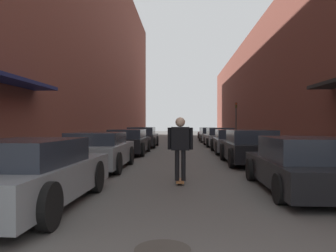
{
  "coord_description": "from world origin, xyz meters",
  "views": [
    {
      "loc": [
        0.05,
        -1.17,
        1.55
      ],
      "look_at": [
        -0.53,
        12.82,
        1.48
      ],
      "focal_mm": 35.0,
      "sensor_mm": 36.0,
      "label": 1
    }
  ],
  "objects_px": {
    "parked_car_left_3": "(142,137)",
    "traffic_light": "(236,117)",
    "parked_car_left_0": "(30,174)",
    "skateboarder": "(180,143)",
    "parked_car_right_5": "(207,133)",
    "manhole_cover": "(163,250)",
    "parked_car_left_2": "(128,142)",
    "parked_car_right_0": "(301,165)",
    "parked_car_right_1": "(250,147)",
    "parked_car_right_3": "(220,137)",
    "parked_car_right_2": "(231,142)",
    "parked_car_right_4": "(211,135)",
    "parked_car_left_1": "(98,151)"
  },
  "relations": [
    {
      "from": "parked_car_left_2",
      "to": "parked_car_right_0",
      "type": "relative_size",
      "value": 1.05
    },
    {
      "from": "parked_car_left_0",
      "to": "parked_car_left_3",
      "type": "height_order",
      "value": "parked_car_left_3"
    },
    {
      "from": "parked_car_left_1",
      "to": "skateboarder",
      "type": "xyz_separation_m",
      "value": [
        2.85,
        -2.6,
        0.44
      ]
    },
    {
      "from": "parked_car_left_0",
      "to": "traffic_light",
      "type": "bearing_deg",
      "value": 71.48
    },
    {
      "from": "parked_car_left_2",
      "to": "parked_car_left_3",
      "type": "distance_m",
      "value": 5.27
    },
    {
      "from": "parked_car_left_0",
      "to": "parked_car_right_5",
      "type": "height_order",
      "value": "parked_car_left_0"
    },
    {
      "from": "parked_car_right_3",
      "to": "parked_car_left_0",
      "type": "bearing_deg",
      "value": -107.65
    },
    {
      "from": "parked_car_right_2",
      "to": "parked_car_left_2",
      "type": "bearing_deg",
      "value": -172.17
    },
    {
      "from": "parked_car_left_2",
      "to": "parked_car_right_5",
      "type": "xyz_separation_m",
      "value": [
        5.52,
        17.66,
        -0.03
      ]
    },
    {
      "from": "parked_car_left_0",
      "to": "parked_car_right_1",
      "type": "xyz_separation_m",
      "value": [
        5.49,
        6.94,
        0.02
      ]
    },
    {
      "from": "parked_car_right_1",
      "to": "skateboarder",
      "type": "xyz_separation_m",
      "value": [
        -2.71,
        -4.32,
        0.42
      ]
    },
    {
      "from": "parked_car_left_1",
      "to": "parked_car_right_0",
      "type": "height_order",
      "value": "parked_car_left_1"
    },
    {
      "from": "parked_car_right_2",
      "to": "parked_car_right_5",
      "type": "xyz_separation_m",
      "value": [
        0.08,
        16.91,
        -0.02
      ]
    },
    {
      "from": "parked_car_right_5",
      "to": "traffic_light",
      "type": "height_order",
      "value": "traffic_light"
    },
    {
      "from": "parked_car_left_0",
      "to": "parked_car_left_3",
      "type": "xyz_separation_m",
      "value": [
        0.11,
        16.29,
        0.03
      ]
    },
    {
      "from": "parked_car_right_0",
      "to": "parked_car_right_5",
      "type": "xyz_separation_m",
      "value": [
        -0.04,
        26.96,
        0.0
      ]
    },
    {
      "from": "parked_car_right_0",
      "to": "parked_car_right_1",
      "type": "height_order",
      "value": "parked_car_right_1"
    },
    {
      "from": "parked_car_left_3",
      "to": "parked_car_right_5",
      "type": "distance_m",
      "value": 13.53
    },
    {
      "from": "skateboarder",
      "to": "manhole_cover",
      "type": "bearing_deg",
      "value": -92.46
    },
    {
      "from": "parked_car_left_3",
      "to": "traffic_light",
      "type": "relative_size",
      "value": 1.32
    },
    {
      "from": "parked_car_left_2",
      "to": "manhole_cover",
      "type": "height_order",
      "value": "parked_car_left_2"
    },
    {
      "from": "parked_car_right_0",
      "to": "parked_car_right_3",
      "type": "relative_size",
      "value": 1.06
    },
    {
      "from": "parked_car_right_5",
      "to": "parked_car_left_2",
      "type": "bearing_deg",
      "value": -107.36
    },
    {
      "from": "parked_car_left_2",
      "to": "skateboarder",
      "type": "height_order",
      "value": "skateboarder"
    },
    {
      "from": "parked_car_left_1",
      "to": "parked_car_right_2",
      "type": "relative_size",
      "value": 0.94
    },
    {
      "from": "parked_car_right_0",
      "to": "parked_car_right_4",
      "type": "xyz_separation_m",
      "value": [
        -0.14,
        21.41,
        0.01
      ]
    },
    {
      "from": "skateboarder",
      "to": "parked_car_left_2",
      "type": "bearing_deg",
      "value": 108.18
    },
    {
      "from": "traffic_light",
      "to": "parked_car_left_3",
      "type": "bearing_deg",
      "value": -140.4
    },
    {
      "from": "parked_car_left_0",
      "to": "parked_car_right_3",
      "type": "bearing_deg",
      "value": 72.35
    },
    {
      "from": "parked_car_right_3",
      "to": "manhole_cover",
      "type": "distance_m",
      "value": 19.5
    },
    {
      "from": "parked_car_left_3",
      "to": "parked_car_right_3",
      "type": "distance_m",
      "value": 5.49
    },
    {
      "from": "parked_car_right_2",
      "to": "manhole_cover",
      "type": "relative_size",
      "value": 6.21
    },
    {
      "from": "parked_car_right_5",
      "to": "manhole_cover",
      "type": "distance_m",
      "value": 30.81
    },
    {
      "from": "parked_car_right_1",
      "to": "traffic_light",
      "type": "height_order",
      "value": "traffic_light"
    },
    {
      "from": "parked_car_left_2",
      "to": "parked_car_right_3",
      "type": "bearing_deg",
      "value": 48.85
    },
    {
      "from": "manhole_cover",
      "to": "traffic_light",
      "type": "bearing_deg",
      "value": 78.59
    },
    {
      "from": "skateboarder",
      "to": "parked_car_left_0",
      "type": "bearing_deg",
      "value": -136.73
    },
    {
      "from": "parked_car_left_3",
      "to": "skateboarder",
      "type": "relative_size",
      "value": 2.5
    },
    {
      "from": "traffic_light",
      "to": "parked_car_right_4",
      "type": "bearing_deg",
      "value": 160.79
    },
    {
      "from": "parked_car_left_0",
      "to": "parked_car_right_1",
      "type": "height_order",
      "value": "parked_car_right_1"
    },
    {
      "from": "parked_car_left_0",
      "to": "parked_car_right_2",
      "type": "bearing_deg",
      "value": 65.08
    },
    {
      "from": "parked_car_left_0",
      "to": "skateboarder",
      "type": "xyz_separation_m",
      "value": [
        2.78,
        2.62,
        0.44
      ]
    },
    {
      "from": "parked_car_right_3",
      "to": "skateboarder",
      "type": "xyz_separation_m",
      "value": [
        -2.72,
        -14.68,
        0.44
      ]
    },
    {
      "from": "parked_car_left_2",
      "to": "parked_car_left_3",
      "type": "relative_size",
      "value": 1.06
    },
    {
      "from": "parked_car_left_1",
      "to": "parked_car_right_0",
      "type": "distance_m",
      "value": 6.65
    },
    {
      "from": "parked_car_right_1",
      "to": "skateboarder",
      "type": "distance_m",
      "value": 5.12
    },
    {
      "from": "parked_car_left_2",
      "to": "parked_car_right_3",
      "type": "distance_m",
      "value": 8.33
    },
    {
      "from": "parked_car_right_3",
      "to": "parked_car_right_2",
      "type": "bearing_deg",
      "value": -90.36
    },
    {
      "from": "parked_car_left_0",
      "to": "parked_car_right_0",
      "type": "xyz_separation_m",
      "value": [
        5.59,
        1.72,
        -0.03
      ]
    },
    {
      "from": "parked_car_right_3",
      "to": "parked_car_right_4",
      "type": "relative_size",
      "value": 0.9
    }
  ]
}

